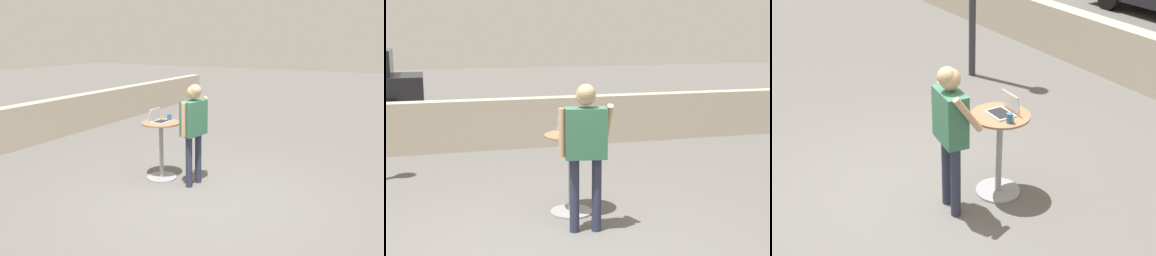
% 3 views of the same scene
% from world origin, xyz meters
% --- Properties ---
extents(ground_plane, '(50.00, 50.00, 0.00)m').
position_xyz_m(ground_plane, '(0.00, 0.00, 0.00)').
color(ground_plane, '#5B5956').
extents(cafe_table, '(0.66, 0.66, 1.00)m').
position_xyz_m(cafe_table, '(0.44, 1.04, 0.59)').
color(cafe_table, gray).
rests_on(cafe_table, ground_plane).
extents(laptop, '(0.30, 0.29, 0.23)m').
position_xyz_m(laptop, '(0.44, 1.08, 1.05)').
color(laptop, silver).
rests_on(laptop, cafe_table).
extents(coffee_mug, '(0.11, 0.07, 0.11)m').
position_xyz_m(coffee_mug, '(0.66, 1.00, 1.06)').
color(coffee_mug, '#336084').
rests_on(coffee_mug, cafe_table).
extents(standing_person, '(0.63, 0.35, 1.69)m').
position_xyz_m(standing_person, '(0.43, 0.40, 1.08)').
color(standing_person, '#282D42').
rests_on(standing_person, ground_plane).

